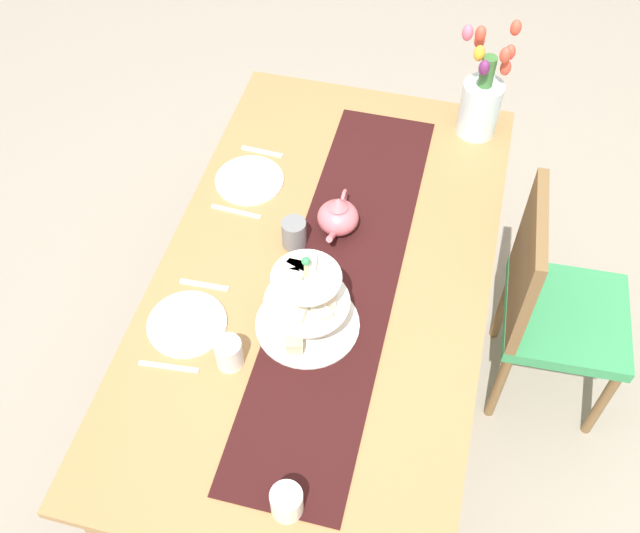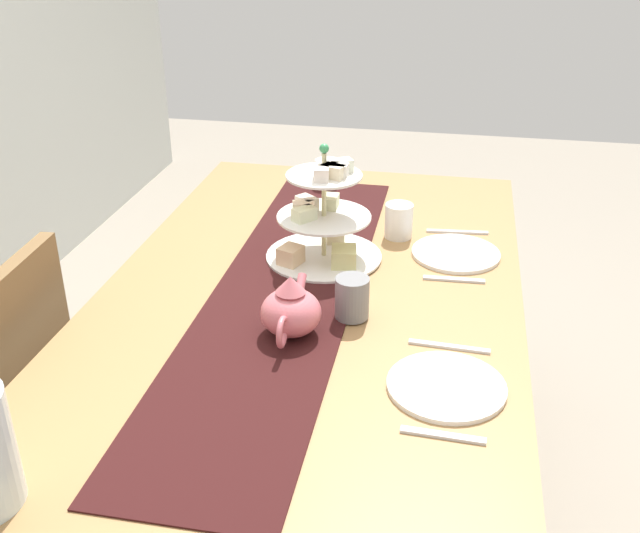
{
  "view_description": "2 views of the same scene",
  "coord_description": "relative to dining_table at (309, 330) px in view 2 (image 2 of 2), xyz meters",
  "views": [
    {
      "loc": [
        1.34,
        0.32,
        2.56
      ],
      "look_at": [
        0.01,
        -0.01,
        0.81
      ],
      "focal_mm": 41.67,
      "sensor_mm": 36.0,
      "label": 1
    },
    {
      "loc": [
        -1.52,
        -0.32,
        1.64
      ],
      "look_at": [
        0.07,
        -0.02,
        0.82
      ],
      "focal_mm": 42.05,
      "sensor_mm": 36.0,
      "label": 2
    }
  ],
  "objects": [
    {
      "name": "fork_right",
      "position": [
        0.14,
        -0.34,
        0.1
      ],
      "size": [
        0.02,
        0.15,
        0.01
      ],
      "primitive_type": "cube",
      "rotation": [
        0.0,
        0.0,
        0.04
      ],
      "color": "silver",
      "rests_on": "dining_table"
    },
    {
      "name": "table_runner",
      "position": [
        0.0,
        0.06,
        0.1
      ],
      "size": [
        1.5,
        0.33,
        0.0
      ],
      "primitive_type": "cube",
      "color": "black",
      "rests_on": "dining_table"
    },
    {
      "name": "teapot",
      "position": [
        -0.18,
        0.0,
        0.16
      ],
      "size": [
        0.24,
        0.13,
        0.14
      ],
      "color": "#D66B75",
      "rests_on": "table_runner"
    },
    {
      "name": "mug_grey",
      "position": [
        -0.09,
        -0.12,
        0.15
      ],
      "size": [
        0.08,
        0.08,
        0.09
      ],
      "primitive_type": "cylinder",
      "color": "slate",
      "rests_on": "table_runner"
    },
    {
      "name": "tiered_cake_stand",
      "position": [
        0.2,
        -0.0,
        0.2
      ],
      "size": [
        0.3,
        0.3,
        0.3
      ],
      "color": "beige",
      "rests_on": "table_runner"
    },
    {
      "name": "mug_white_text",
      "position": [
        0.37,
        -0.18,
        0.15
      ],
      "size": [
        0.08,
        0.08,
        0.09
      ],
      "primitive_type": "cylinder",
      "color": "white",
      "rests_on": "dining_table"
    },
    {
      "name": "dining_table",
      "position": [
        0.0,
        0.0,
        0.0
      ],
      "size": [
        1.77,
        1.0,
        0.78
      ],
      "color": "#A37747",
      "rests_on": "ground_plane"
    },
    {
      "name": "knife_right",
      "position": [
        0.43,
        -0.34,
        0.1
      ],
      "size": [
        0.03,
        0.17,
        0.01
      ],
      "primitive_type": "cube",
      "rotation": [
        0.0,
        0.0,
        0.09
      ],
      "color": "silver",
      "rests_on": "dining_table"
    },
    {
      "name": "dinner_plate_right",
      "position": [
        0.28,
        -0.34,
        0.1
      ],
      "size": [
        0.23,
        0.23,
        0.01
      ],
      "primitive_type": "cylinder",
      "color": "white",
      "rests_on": "dining_table"
    },
    {
      "name": "knife_left",
      "position": [
        -0.17,
        -0.34,
        0.1
      ],
      "size": [
        0.02,
        0.17,
        0.01
      ],
      "primitive_type": "cube",
      "rotation": [
        0.0,
        0.0,
        -0.06
      ],
      "color": "silver",
      "rests_on": "dining_table"
    },
    {
      "name": "dinner_plate_left",
      "position": [
        -0.31,
        -0.34,
        0.1
      ],
      "size": [
        0.23,
        0.23,
        0.01
      ],
      "primitive_type": "cylinder",
      "color": "white",
      "rests_on": "dining_table"
    },
    {
      "name": "fork_left",
      "position": [
        -0.46,
        -0.34,
        0.1
      ],
      "size": [
        0.02,
        0.15,
        0.01
      ],
      "primitive_type": "cube",
      "rotation": [
        0.0,
        0.0,
        -0.05
      ],
      "color": "silver",
      "rests_on": "dining_table"
    },
    {
      "name": "cream_jug",
      "position": [
        0.73,
        0.09,
        0.14
      ],
      "size": [
        0.08,
        0.08,
        0.08
      ],
      "primitive_type": "cylinder",
      "color": "white",
      "rests_on": "dining_table"
    }
  ]
}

